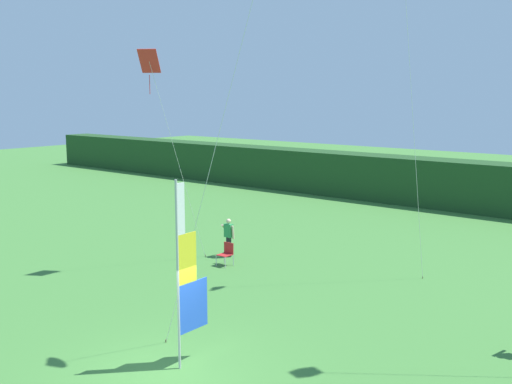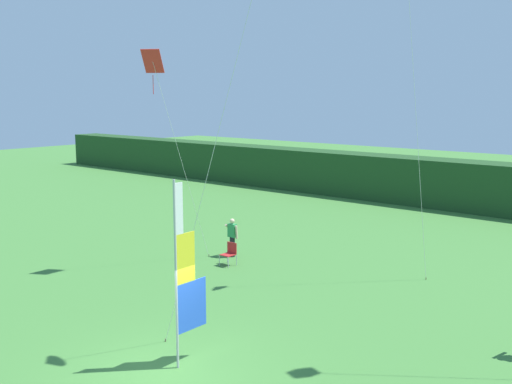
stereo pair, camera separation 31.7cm
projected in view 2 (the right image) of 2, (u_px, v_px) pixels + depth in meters
The scene contains 6 objects.
ground_plane at pixel (170, 370), 14.64m from camera, with size 120.00×120.00×0.00m, color #3D7533.
distant_treeline at pixel (505, 189), 33.34m from camera, with size 80.00×2.40×2.85m, color #1E421E.
banner_flag at pixel (185, 277), 14.61m from camera, with size 0.06×1.03×4.71m.
person_near_banner at pixel (232, 236), 24.72m from camera, with size 0.55×0.48×1.62m.
folding_chair at pixel (230, 252), 23.57m from camera, with size 0.51×0.51×0.89m.
kite_red_diamond_2 at pixel (155, 71), 22.04m from camera, with size 0.92×2.96×8.31m.
Camera 2 is at (10.43, -9.18, 6.68)m, focal length 41.87 mm.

